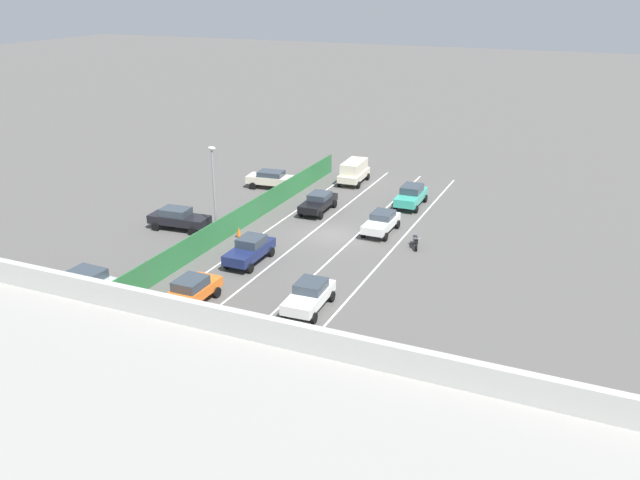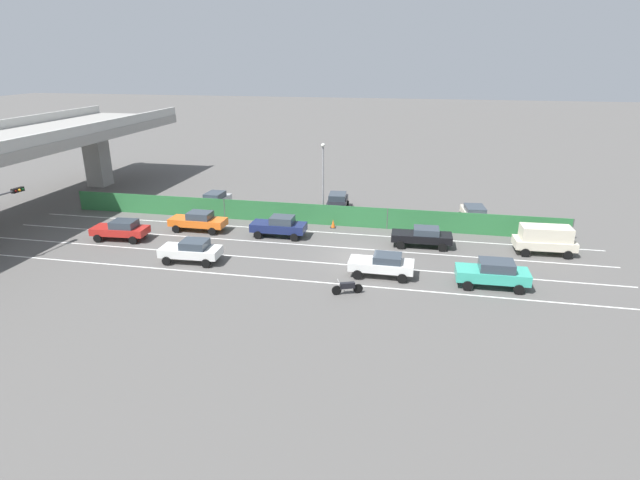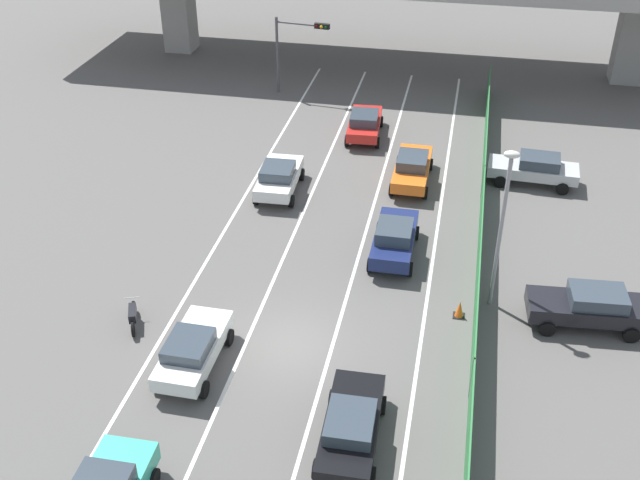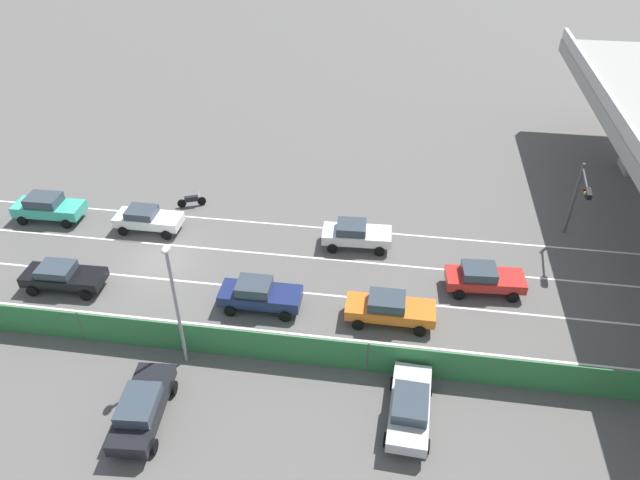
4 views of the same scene
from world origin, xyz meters
The scene contains 19 objects.
ground_plane centered at (0.00, 0.00, 0.00)m, with size 300.00×300.00×0.00m, color #565451.
lane_line_left_edge centered at (-4.94, 5.81, 0.00)m, with size 0.14×47.62×0.01m, color silver.
lane_line_mid_left centered at (-1.65, 5.81, 0.00)m, with size 0.14×47.62×0.01m, color silver.
lane_line_mid_right centered at (1.65, 5.81, 0.00)m, with size 0.14×47.62×0.01m, color silver.
lane_line_right_edge centered at (4.94, 5.81, 0.00)m, with size 0.14×47.62×0.01m, color silver.
green_fence centered at (6.90, 5.81, 0.90)m, with size 0.10×43.72×1.80m.
car_sedan_white centered at (-3.12, -1.95, 0.86)m, with size 1.96×4.27×1.54m.
car_sedan_black centered at (3.16, -4.45, 0.85)m, with size 2.06×4.60×1.52m.
car_hatchback_white centered at (-3.31, 11.51, 0.89)m, with size 2.16×4.31×1.62m.
car_sedan_red centered at (-0.07, 19.02, 0.88)m, with size 2.22×4.44×1.59m.
car_sedan_navy centered at (3.17, 6.91, 0.92)m, with size 1.99×4.42×1.71m.
car_taxi_teal centered at (-3.36, -8.92, 0.96)m, with size 2.09×4.52×1.75m.
car_taxi_orange centered at (3.23, 13.93, 0.89)m, with size 1.94×4.69×1.63m.
motorcycle centered at (-6.29, -0.09, 0.46)m, with size 0.91×1.84×0.93m.
parked_sedan_dark centered at (11.25, 3.57, 0.91)m, with size 4.76×2.26×1.65m.
parked_wagon_silver centered at (9.47, 15.14, 0.89)m, with size 4.66×2.10×1.60m.
traffic_light centered at (-5.46, 24.64, 3.58)m, with size 3.61×0.71×4.99m.
street_lamp centered at (7.49, 4.19, 4.23)m, with size 0.60×0.36×6.94m.
traffic_cone centered at (6.29, 3.07, 0.34)m, with size 0.47×0.47×0.73m.
Camera 4 is at (26.60, 13.69, 21.80)m, focal length 33.11 mm.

